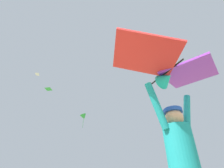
{
  "coord_description": "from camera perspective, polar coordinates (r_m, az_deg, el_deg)",
  "views": [
    {
      "loc": [
        -1.8,
        -1.39,
        0.57
      ],
      "look_at": [
        0.06,
        1.37,
        2.82
      ],
      "focal_mm": 28.75,
      "sensor_mm": 36.0,
      "label": 1
    }
  ],
  "objects": [
    {
      "name": "kite_flyer_person",
      "position": [
        2.31,
        21.93,
        -22.87
      ],
      "size": [
        0.81,
        0.37,
        1.92
      ],
      "color": "#424751",
      "rests_on": "ground"
    },
    {
      "name": "distant_kite_green_high_right",
      "position": [
        24.13,
        -9.02,
        -10.29
      ],
      "size": [
        1.2,
        1.07,
        1.93
      ],
      "color": "green"
    },
    {
      "name": "distant_kite_white_high_left",
      "position": [
        32.2,
        -22.64,
        2.91
      ],
      "size": [
        0.75,
        0.75,
        0.25
      ],
      "color": "white"
    },
    {
      "name": "distant_kite_green_far_center",
      "position": [
        26.48,
        -19.53,
        -1.46
      ],
      "size": [
        0.84,
        0.84,
        0.11
      ],
      "color": "green"
    },
    {
      "name": "held_stunt_kite",
      "position": [
        2.79,
        17.45,
        4.88
      ],
      "size": [
        1.95,
        1.11,
        0.42
      ],
      "color": "black"
    }
  ]
}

